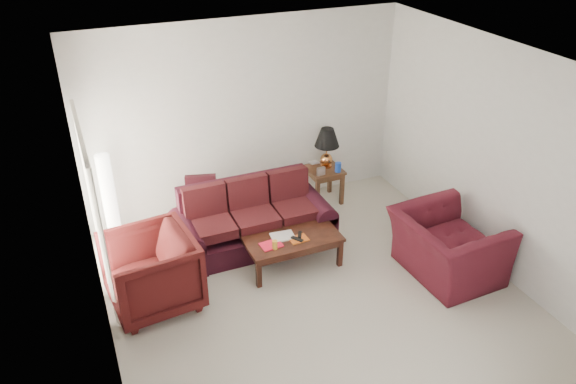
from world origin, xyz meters
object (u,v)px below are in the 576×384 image
at_px(floor_lamp, 109,200).
at_px(armchair_left, 151,272).
at_px(coffee_table, 292,251).
at_px(sofa, 253,218).
at_px(armchair_right, 447,246).
at_px(end_table, 324,185).

height_order(floor_lamp, armchair_left, floor_lamp).
bearing_deg(coffee_table, sofa, 92.14).
bearing_deg(armchair_right, sofa, 50.65).
relative_size(floor_lamp, armchair_left, 1.34).
distance_m(end_table, floor_lamp, 3.36).
height_order(armchair_left, armchair_right, armchair_left).
distance_m(end_table, armchair_left, 3.43).
height_order(sofa, coffee_table, sofa).
relative_size(sofa, armchair_right, 1.72).
xyz_separation_m(armchair_right, coffee_table, (-1.80, 0.96, -0.20)).
relative_size(floor_lamp, coffee_table, 1.10).
bearing_deg(armchair_right, coffee_table, 59.63).
xyz_separation_m(sofa, end_table, (1.51, 0.78, -0.17)).
height_order(end_table, floor_lamp, floor_lamp).
height_order(sofa, floor_lamp, floor_lamp).
distance_m(armchair_right, coffee_table, 2.06).
bearing_deg(floor_lamp, end_table, -1.63).
distance_m(floor_lamp, armchair_left, 1.63).
distance_m(end_table, armchair_right, 2.48).
distance_m(floor_lamp, coffee_table, 2.69).
height_order(floor_lamp, armchair_right, floor_lamp).
bearing_deg(end_table, armchair_right, -75.31).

